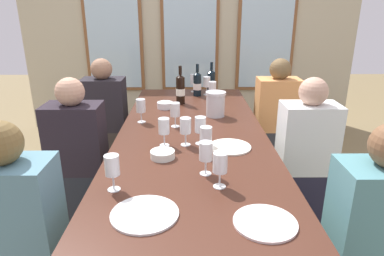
# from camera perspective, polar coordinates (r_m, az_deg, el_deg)

# --- Properties ---
(ground_plane) EXTENTS (12.00, 12.00, 0.00)m
(ground_plane) POSITION_cam_1_polar(r_m,az_deg,el_deg) (2.63, -0.01, -16.21)
(ground_plane) COLOR olive
(back_wall_with_windows) EXTENTS (4.19, 0.10, 2.90)m
(back_wall_with_windows) POSITION_cam_1_polar(r_m,az_deg,el_deg) (4.41, -0.35, 18.52)
(back_wall_with_windows) COLOR #BFB696
(back_wall_with_windows) RESTS_ON ground
(dining_table) EXTENTS (0.99, 2.57, 0.74)m
(dining_table) POSITION_cam_1_polar(r_m,az_deg,el_deg) (2.30, -0.01, -2.42)
(dining_table) COLOR #47251A
(dining_table) RESTS_ON ground
(white_plate_0) EXTENTS (0.25, 0.25, 0.01)m
(white_plate_0) POSITION_cam_1_polar(r_m,az_deg,el_deg) (2.06, 6.36, -3.15)
(white_plate_0) COLOR white
(white_plate_0) RESTS_ON dining_table
(white_plate_1) EXTENTS (0.28, 0.28, 0.01)m
(white_plate_1) POSITION_cam_1_polar(r_m,az_deg,el_deg) (1.44, -7.92, -14.06)
(white_plate_1) COLOR white
(white_plate_1) RESTS_ON dining_table
(white_plate_2) EXTENTS (0.25, 0.25, 0.01)m
(white_plate_2) POSITION_cam_1_polar(r_m,az_deg,el_deg) (1.41, 12.15, -15.23)
(white_plate_2) COLOR white
(white_plate_2) RESTS_ON dining_table
(metal_pitcher) EXTENTS (0.16, 0.16, 0.19)m
(metal_pitcher) POSITION_cam_1_polar(r_m,az_deg,el_deg) (2.62, 3.96, 4.06)
(metal_pitcher) COLOR silver
(metal_pitcher) RESTS_ON dining_table
(wine_bottle_0) EXTENTS (0.08, 0.08, 0.33)m
(wine_bottle_0) POSITION_cam_1_polar(r_m,az_deg,el_deg) (2.95, -1.95, 6.52)
(wine_bottle_0) COLOR black
(wine_bottle_0) RESTS_ON dining_table
(wine_bottle_1) EXTENTS (0.08, 0.08, 0.30)m
(wine_bottle_1) POSITION_cam_1_polar(r_m,az_deg,el_deg) (3.35, 3.25, 7.80)
(wine_bottle_1) COLOR black
(wine_bottle_1) RESTS_ON dining_table
(wine_bottle_2) EXTENTS (0.08, 0.08, 0.30)m
(wine_bottle_2) POSITION_cam_1_polar(r_m,az_deg,el_deg) (3.22, 0.89, 7.38)
(wine_bottle_2) COLOR black
(wine_bottle_2) RESTS_ON dining_table
(tasting_bowl_0) EXTENTS (0.13, 0.13, 0.05)m
(tasting_bowl_0) POSITION_cam_1_polar(r_m,az_deg,el_deg) (2.84, -4.55, 3.83)
(tasting_bowl_0) COLOR white
(tasting_bowl_0) RESTS_ON dining_table
(tasting_bowl_1) EXTENTS (0.14, 0.14, 0.04)m
(tasting_bowl_1) POSITION_cam_1_polar(r_m,az_deg,el_deg) (1.91, -4.95, -4.43)
(tasting_bowl_1) COLOR white
(tasting_bowl_1) RESTS_ON dining_table
(wine_glass_0) EXTENTS (0.07, 0.07, 0.17)m
(wine_glass_0) POSITION_cam_1_polar(r_m,az_deg,el_deg) (3.26, 2.49, 7.66)
(wine_glass_0) COLOR white
(wine_glass_0) RESTS_ON dining_table
(wine_glass_1) EXTENTS (0.07, 0.07, 0.17)m
(wine_glass_1) POSITION_cam_1_polar(r_m,az_deg,el_deg) (2.37, -2.85, 2.91)
(wine_glass_1) COLOR white
(wine_glass_1) RESTS_ON dining_table
(wine_glass_2) EXTENTS (0.07, 0.07, 0.17)m
(wine_glass_2) POSITION_cam_1_polar(r_m,az_deg,el_deg) (2.04, -4.73, 0.21)
(wine_glass_2) COLOR white
(wine_glass_2) RESTS_ON dining_table
(wine_glass_3) EXTENTS (0.07, 0.07, 0.17)m
(wine_glass_3) POSITION_cam_1_polar(r_m,az_deg,el_deg) (3.38, 0.29, 8.10)
(wine_glass_3) COLOR white
(wine_glass_3) RESTS_ON dining_table
(wine_glass_4) EXTENTS (0.07, 0.07, 0.17)m
(wine_glass_4) POSITION_cam_1_polar(r_m,az_deg,el_deg) (1.90, 2.36, -1.46)
(wine_glass_4) COLOR white
(wine_glass_4) RESTS_ON dining_table
(wine_glass_5) EXTENTS (0.07, 0.07, 0.17)m
(wine_glass_5) POSITION_cam_1_polar(r_m,az_deg,el_deg) (2.49, -8.57, 3.54)
(wine_glass_5) COLOR white
(wine_glass_5) RESTS_ON dining_table
(wine_glass_6) EXTENTS (0.07, 0.07, 0.17)m
(wine_glass_6) POSITION_cam_1_polar(r_m,az_deg,el_deg) (1.69, 2.33, -4.03)
(wine_glass_6) COLOR white
(wine_glass_6) RESTS_ON dining_table
(wine_glass_7) EXTENTS (0.07, 0.07, 0.17)m
(wine_glass_7) POSITION_cam_1_polar(r_m,az_deg,el_deg) (2.06, 1.41, 0.45)
(wine_glass_7) COLOR white
(wine_glass_7) RESTS_ON dining_table
(wine_glass_8) EXTENTS (0.07, 0.07, 0.17)m
(wine_glass_8) POSITION_cam_1_polar(r_m,az_deg,el_deg) (1.57, 4.73, -5.95)
(wine_glass_8) COLOR white
(wine_glass_8) RESTS_ON dining_table
(wine_glass_9) EXTENTS (0.07, 0.07, 0.17)m
(wine_glass_9) POSITION_cam_1_polar(r_m,az_deg,el_deg) (3.05, 3.44, 6.80)
(wine_glass_9) COLOR white
(wine_glass_9) RESTS_ON dining_table
(wine_glass_10) EXTENTS (0.07, 0.07, 0.17)m
(wine_glass_10) POSITION_cam_1_polar(r_m,az_deg,el_deg) (2.04, -1.09, 0.28)
(wine_glass_10) COLOR white
(wine_glass_10) RESTS_ON dining_table
(wine_glass_11) EXTENTS (0.07, 0.07, 0.17)m
(wine_glass_11) POSITION_cam_1_polar(r_m,az_deg,el_deg) (1.59, -13.23, -6.39)
(wine_glass_11) COLOR white
(wine_glass_11) RESTS_ON dining_table
(seated_person_0) EXTENTS (0.38, 0.24, 1.11)m
(seated_person_0) POSITION_cam_1_polar(r_m,az_deg,el_deg) (1.82, -26.92, -16.73)
(seated_person_0) COLOR #212F33
(seated_person_0) RESTS_ON ground
(seated_person_1) EXTENTS (0.38, 0.24, 1.11)m
(seated_person_1) POSITION_cam_1_polar(r_m,az_deg,el_deg) (1.80, 27.88, -17.18)
(seated_person_1) COLOR #2B372C
(seated_person_1) RESTS_ON ground
(seated_person_2) EXTENTS (0.38, 0.24, 1.11)m
(seated_person_2) POSITION_cam_1_polar(r_m,az_deg,el_deg) (3.29, -14.19, 1.12)
(seated_person_2) COLOR #39332F
(seated_person_2) RESTS_ON ground
(seated_person_3) EXTENTS (0.38, 0.24, 1.11)m
(seated_person_3) POSITION_cam_1_polar(r_m,az_deg,el_deg) (3.28, 13.85, 1.12)
(seated_person_3) COLOR #35383D
(seated_person_3) RESTS_ON ground
(seated_person_4) EXTENTS (0.38, 0.24, 1.11)m
(seated_person_4) POSITION_cam_1_polar(r_m,az_deg,el_deg) (2.52, -18.50, -5.12)
(seated_person_4) COLOR #262932
(seated_person_4) RESTS_ON ground
(seated_person_5) EXTENTS (0.38, 0.24, 1.11)m
(seated_person_5) POSITION_cam_1_polar(r_m,az_deg,el_deg) (2.53, 18.41, -5.05)
(seated_person_5) COLOR #242337
(seated_person_5) RESTS_ON ground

